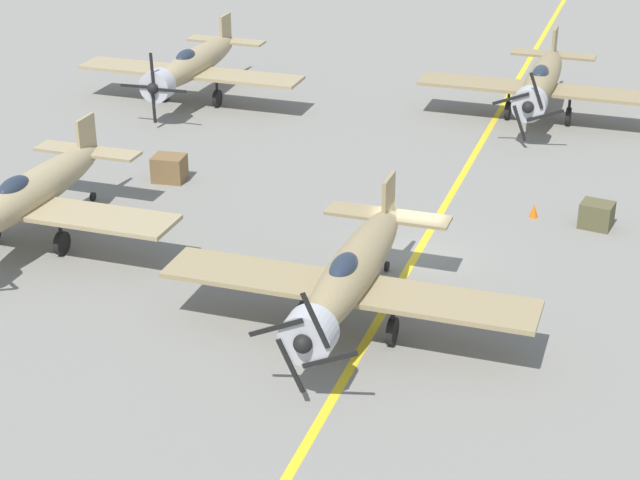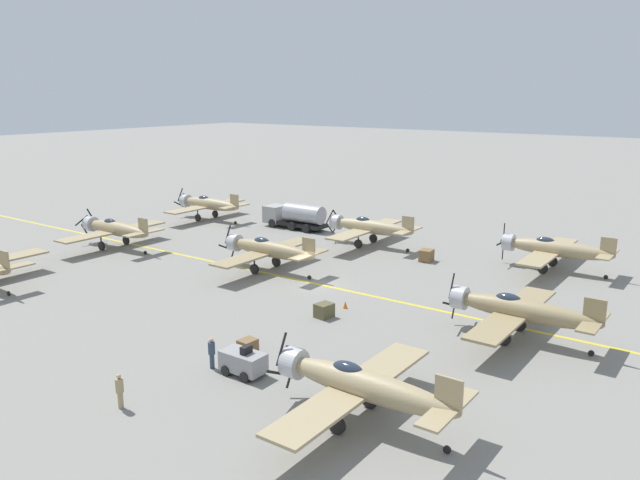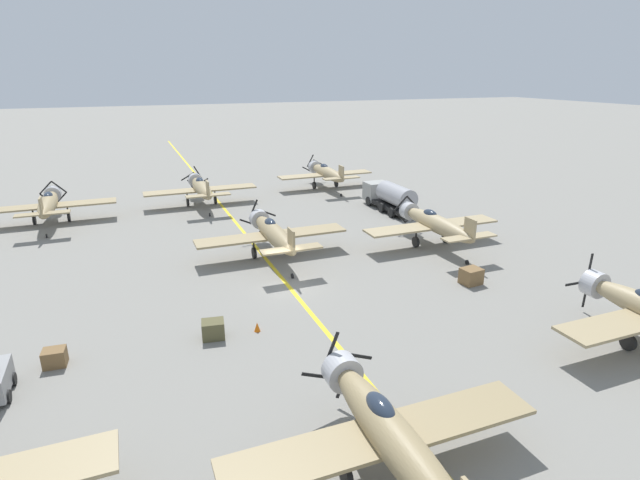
% 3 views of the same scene
% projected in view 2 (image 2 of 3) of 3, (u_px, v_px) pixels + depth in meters
% --- Properties ---
extents(ground_plane, '(400.00, 400.00, 0.00)m').
position_uv_depth(ground_plane, '(313.00, 283.00, 52.30)').
color(ground_plane, gray).
extents(taxiway_stripe, '(0.30, 160.00, 0.01)m').
position_uv_depth(taxiway_stripe, '(313.00, 283.00, 52.30)').
color(taxiway_stripe, yellow).
rests_on(taxiway_stripe, ground).
extents(airplane_mid_right, '(12.00, 9.98, 3.65)m').
position_uv_depth(airplane_mid_right, '(369.00, 227.00, 64.60)').
color(airplane_mid_right, tan).
rests_on(airplane_mid_right, ground).
extents(airplane_near_left, '(12.00, 9.98, 3.65)m').
position_uv_depth(airplane_near_left, '(360.00, 384.00, 29.84)').
color(airplane_near_left, tan).
rests_on(airplane_near_left, ground).
extents(airplane_far_center, '(12.00, 9.98, 3.65)m').
position_uv_depth(airplane_far_center, '(115.00, 229.00, 63.69)').
color(airplane_far_center, tan).
rests_on(airplane_far_center, ground).
extents(airplane_near_center, '(12.00, 9.98, 3.71)m').
position_uv_depth(airplane_near_center, '(519.00, 310.00, 40.05)').
color(airplane_near_center, '#97835A').
rests_on(airplane_near_center, ground).
extents(airplane_far_right, '(12.00, 9.98, 3.65)m').
position_uv_depth(airplane_far_right, '(208.00, 204.00, 77.79)').
color(airplane_far_right, tan).
rests_on(airplane_far_right, ground).
extents(airplane_near_right, '(12.00, 9.98, 3.80)m').
position_uv_depth(airplane_near_right, '(553.00, 249.00, 55.60)').
color(airplane_near_right, tan).
rests_on(airplane_near_right, ground).
extents(airplane_mid_center, '(12.00, 9.98, 3.67)m').
position_uv_depth(airplane_mid_center, '(268.00, 249.00, 55.49)').
color(airplane_mid_center, '#9B875E').
rests_on(airplane_mid_center, ground).
extents(fuel_tanker, '(2.67, 8.00, 2.98)m').
position_uv_depth(fuel_tanker, '(295.00, 216.00, 72.98)').
color(fuel_tanker, black).
rests_on(fuel_tanker, ground).
extents(tow_tractor, '(1.57, 2.60, 1.79)m').
position_uv_depth(tow_tractor, '(243.00, 362.00, 35.27)').
color(tow_tractor, gray).
rests_on(tow_tractor, ground).
extents(ground_crew_walking, '(0.41, 0.41, 1.87)m').
position_uv_depth(ground_crew_walking, '(212.00, 352.00, 36.03)').
color(ground_crew_walking, '#334256').
rests_on(ground_crew_walking, ground).
extents(ground_crew_inspecting, '(0.41, 0.41, 1.86)m').
position_uv_depth(ground_crew_inspecting, '(120.00, 390.00, 31.46)').
color(ground_crew_inspecting, tan).
rests_on(ground_crew_inspecting, ground).
extents(supply_crate_by_tanker, '(1.15, 0.98, 0.90)m').
position_uv_depth(supply_crate_by_tanker, '(248.00, 346.00, 38.23)').
color(supply_crate_by_tanker, brown).
rests_on(supply_crate_by_tanker, ground).
extents(supply_crate_mid_lane, '(1.36, 1.19, 1.02)m').
position_uv_depth(supply_crate_mid_lane, '(324.00, 310.00, 44.35)').
color(supply_crate_mid_lane, brown).
rests_on(supply_crate_mid_lane, ground).
extents(supply_crate_outboard, '(1.46, 1.26, 1.12)m').
position_uv_depth(supply_crate_outboard, '(426.00, 255.00, 59.01)').
color(supply_crate_outboard, brown).
rests_on(supply_crate_outboard, ground).
extents(traffic_cone, '(0.36, 0.36, 0.55)m').
position_uv_depth(traffic_cone, '(345.00, 305.00, 46.22)').
color(traffic_cone, orange).
rests_on(traffic_cone, ground).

